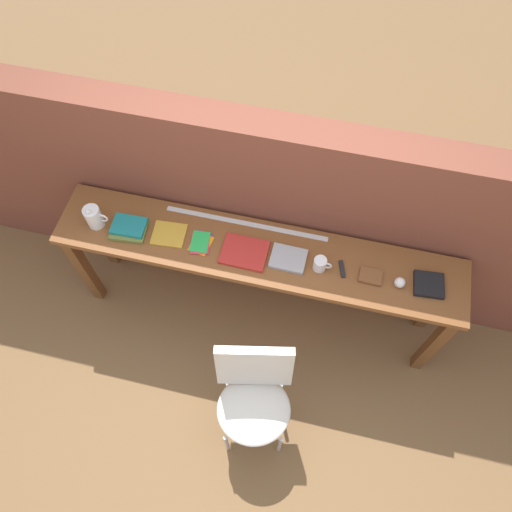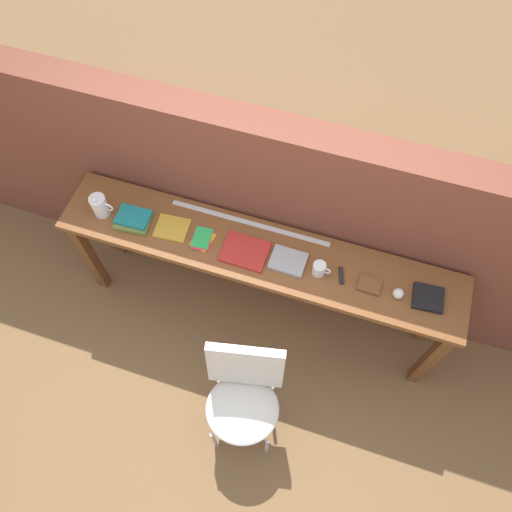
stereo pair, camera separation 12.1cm
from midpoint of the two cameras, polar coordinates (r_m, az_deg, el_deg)
ground_plane at (r=3.67m, az=-0.26°, el=-10.14°), size 40.00×40.00×0.00m
brick_wall_back at (r=3.23m, az=3.22°, el=4.84°), size 6.00×0.20×1.59m
sideboard at (r=3.11m, az=1.40°, el=-0.70°), size 2.50×0.44×0.88m
chair_white_moulded at (r=3.03m, az=-0.25°, el=-15.56°), size 0.52×0.53×0.89m
pitcher_white at (r=3.19m, az=-16.36°, el=5.50°), size 0.14×0.10×0.18m
book_stack_leftmost at (r=3.15m, az=-12.77°, el=4.07°), size 0.23×0.19×0.05m
magazine_cycling at (r=3.09m, az=-8.46°, el=3.12°), size 0.21×0.18×0.01m
pamphlet_pile_colourful at (r=3.03m, az=-5.02°, el=1.93°), size 0.14×0.18×0.01m
book_open_centre at (r=2.97m, az=-0.10°, el=0.48°), size 0.27×0.22×0.02m
book_grey_hardcover at (r=2.94m, az=4.86°, el=-0.62°), size 0.21×0.17×0.02m
mug at (r=2.90m, az=8.45°, el=-1.52°), size 0.11×0.08×0.09m
multitool_folded at (r=2.95m, az=10.88°, el=-2.25°), size 0.05×0.11×0.02m
leather_journal_brown at (r=2.95m, az=13.97°, el=-3.29°), size 0.13×0.10×0.02m
sports_ball_small at (r=2.95m, az=17.10°, el=-4.16°), size 0.06×0.06×0.06m
book_repair_rightmost at (r=3.01m, az=20.16°, el=-4.57°), size 0.18×0.17×0.03m
ruler_metal_back_edge at (r=3.08m, az=0.39°, el=3.76°), size 1.02×0.03×0.00m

